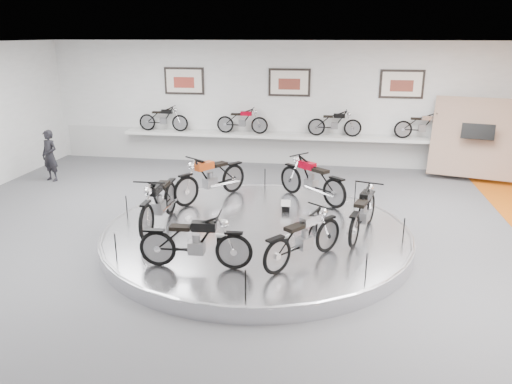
% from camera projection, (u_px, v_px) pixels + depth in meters
% --- Properties ---
extents(floor, '(16.00, 16.00, 0.00)m').
position_uv_depth(floor, '(254.00, 247.00, 10.26)').
color(floor, '#555558').
rests_on(floor, ground).
extents(ceiling, '(16.00, 16.00, 0.00)m').
position_uv_depth(ceiling, '(254.00, 45.00, 9.05)').
color(ceiling, white).
rests_on(ceiling, wall_back).
extents(wall_back, '(16.00, 0.00, 16.00)m').
position_uv_depth(wall_back, '(289.00, 104.00, 16.24)').
color(wall_back, white).
rests_on(wall_back, floor).
extents(dado_band, '(15.68, 0.04, 1.10)m').
position_uv_depth(dado_band, '(288.00, 148.00, 16.66)').
color(dado_band, '#BCBCBA').
rests_on(dado_band, floor).
extents(display_platform, '(6.40, 6.40, 0.30)m').
position_uv_depth(display_platform, '(257.00, 235.00, 10.50)').
color(display_platform, silver).
rests_on(display_platform, floor).
extents(platform_rim, '(6.40, 6.40, 0.10)m').
position_uv_depth(platform_rim, '(257.00, 230.00, 10.46)').
color(platform_rim, '#B2B2BA').
rests_on(platform_rim, display_platform).
extents(shelf, '(11.00, 0.55, 0.10)m').
position_uv_depth(shelf, '(288.00, 136.00, 16.26)').
color(shelf, silver).
rests_on(shelf, wall_back).
extents(poster_left, '(1.35, 0.06, 0.88)m').
position_uv_depth(poster_left, '(184.00, 81.00, 16.52)').
color(poster_left, silver).
rests_on(poster_left, wall_back).
extents(poster_center, '(1.35, 0.06, 0.88)m').
position_uv_depth(poster_center, '(289.00, 82.00, 15.99)').
color(poster_center, silver).
rests_on(poster_center, wall_back).
extents(poster_right, '(1.35, 0.06, 0.88)m').
position_uv_depth(poster_right, '(402.00, 84.00, 15.46)').
color(poster_right, silver).
rests_on(poster_right, wall_back).
extents(display_panel, '(2.56, 1.52, 2.30)m').
position_uv_depth(display_panel, '(474.00, 138.00, 14.77)').
color(display_panel, '#95735E').
rests_on(display_panel, floor).
extents(shelf_bike_a, '(1.22, 0.43, 0.73)m').
position_uv_depth(shelf_bike_a, '(163.00, 120.00, 16.77)').
color(shelf_bike_a, black).
rests_on(shelf_bike_a, shelf).
extents(shelf_bike_b, '(1.22, 0.43, 0.73)m').
position_uv_depth(shelf_bike_b, '(242.00, 122.00, 16.36)').
color(shelf_bike_b, '#930013').
rests_on(shelf_bike_b, shelf).
extents(shelf_bike_c, '(1.22, 0.43, 0.73)m').
position_uv_depth(shelf_bike_c, '(335.00, 125.00, 15.91)').
color(shelf_bike_c, black).
rests_on(shelf_bike_c, shelf).
extents(shelf_bike_d, '(1.22, 0.43, 0.73)m').
position_uv_depth(shelf_bike_d, '(422.00, 127.00, 15.50)').
color(shelf_bike_d, '#BDBCC1').
rests_on(shelf_bike_d, shelf).
extents(bike_a, '(1.04, 1.81, 1.00)m').
position_uv_depth(bike_a, '(363.00, 211.00, 9.97)').
color(bike_a, black).
rests_on(bike_a, display_platform).
extents(bike_b, '(1.82, 1.70, 1.08)m').
position_uv_depth(bike_b, '(312.00, 179.00, 12.05)').
color(bike_b, '#930013').
rests_on(bike_b, display_platform).
extents(bike_c, '(1.65, 1.95, 1.12)m').
position_uv_depth(bike_c, '(211.00, 177.00, 12.13)').
color(bike_c, '#BF4413').
rests_on(bike_c, display_platform).
extents(bike_d, '(0.71, 1.93, 1.13)m').
position_uv_depth(bike_d, '(159.00, 201.00, 10.40)').
color(bike_d, black).
rests_on(bike_d, display_platform).
extents(bike_e, '(1.72, 0.69, 0.99)m').
position_uv_depth(bike_e, '(195.00, 241.00, 8.56)').
color(bike_e, black).
rests_on(bike_e, display_platform).
extents(bike_f, '(1.49, 1.68, 0.98)m').
position_uv_depth(bike_f, '(304.00, 237.00, 8.76)').
color(bike_f, '#BDBCC1').
rests_on(bike_f, display_platform).
extents(visitor, '(0.64, 0.52, 1.52)m').
position_uv_depth(visitor, '(50.00, 156.00, 14.71)').
color(visitor, black).
rests_on(visitor, floor).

